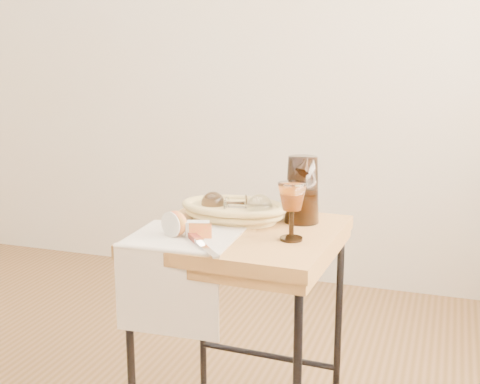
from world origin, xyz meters
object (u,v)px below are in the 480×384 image
at_px(bread_basket, 234,212).
at_px(goblet_lying_a, 227,203).
at_px(pitcher, 302,190).
at_px(apple_half, 176,223).
at_px(side_table, 242,339).
at_px(tea_towel, 184,237).
at_px(wine_goblet, 292,211).
at_px(goblet_lying_b, 245,207).
at_px(table_knife, 201,242).

bearing_deg(bread_basket, goblet_lying_a, 156.79).
height_order(pitcher, apple_half, pitcher).
xyz_separation_m(side_table, tea_towel, (-0.13, -0.13, 0.36)).
xyz_separation_m(wine_goblet, apple_half, (-0.32, -0.08, -0.04)).
height_order(wine_goblet, apple_half, wine_goblet).
bearing_deg(side_table, goblet_lying_a, 130.12).
height_order(side_table, goblet_lying_b, goblet_lying_b).
distance_m(side_table, tea_towel, 0.41).
relative_size(goblet_lying_b, wine_goblet, 0.80).
relative_size(goblet_lying_a, pitcher, 0.50).
height_order(side_table, tea_towel, tea_towel).
bearing_deg(table_knife, wine_goblet, 83.37).
distance_m(pitcher, wine_goblet, 0.20).
bearing_deg(wine_goblet, table_knife, -145.61).
bearing_deg(wine_goblet, side_table, 160.82).
distance_m(bread_basket, apple_half, 0.24).
xyz_separation_m(tea_towel, goblet_lying_a, (0.05, 0.23, 0.05)).
relative_size(bread_basket, apple_half, 3.84).
bearing_deg(tea_towel, side_table, 42.90).
xyz_separation_m(side_table, pitcher, (0.15, 0.14, 0.46)).
relative_size(side_table, bread_basket, 2.34).
xyz_separation_m(side_table, wine_goblet, (0.17, -0.06, 0.44)).
bearing_deg(tea_towel, apple_half, -173.86).
distance_m(goblet_lying_a, table_knife, 0.31).
distance_m(goblet_lying_a, apple_half, 0.25).
xyz_separation_m(side_table, goblet_lying_b, (-0.01, 0.07, 0.41)).
bearing_deg(goblet_lying_a, tea_towel, 56.79).
xyz_separation_m(pitcher, apple_half, (-0.30, -0.28, -0.06)).
xyz_separation_m(apple_half, table_knife, (0.10, -0.07, -0.03)).
distance_m(side_table, wine_goblet, 0.48).
distance_m(apple_half, table_knife, 0.13).
relative_size(side_table, apple_half, 9.00).
height_order(side_table, goblet_lying_a, goblet_lying_a).
xyz_separation_m(bread_basket, table_knife, (0.01, -0.29, -0.01)).
distance_m(goblet_lying_b, pitcher, 0.18).
xyz_separation_m(bread_basket, goblet_lying_b, (0.04, -0.02, 0.03)).
bearing_deg(goblet_lying_a, apple_half, 52.04).
height_order(goblet_lying_a, pitcher, pitcher).
distance_m(bread_basket, table_knife, 0.29).
bearing_deg(goblet_lying_b, bread_basket, 152.04).
distance_m(bread_basket, goblet_lying_a, 0.04).
bearing_deg(tea_towel, wine_goblet, 11.74).
bearing_deg(pitcher, table_knife, -99.34).
xyz_separation_m(goblet_lying_a, goblet_lying_b, (0.07, -0.03, 0.00)).
bearing_deg(wine_goblet, bread_basket, 147.22).
bearing_deg(tea_towel, table_knife, -43.82).
relative_size(goblet_lying_a, goblet_lying_b, 0.93).
bearing_deg(goblet_lying_a, wine_goblet, 126.26).
distance_m(goblet_lying_b, table_knife, 0.28).
height_order(tea_towel, table_knife, table_knife).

